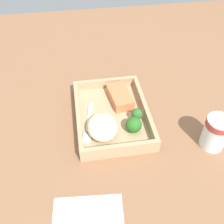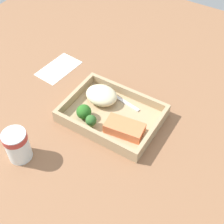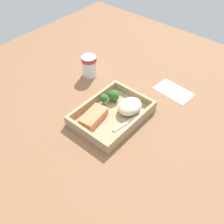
{
  "view_description": "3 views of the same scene",
  "coord_description": "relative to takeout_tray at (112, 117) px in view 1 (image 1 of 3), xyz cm",
  "views": [
    {
      "loc": [
        54.42,
        -8.65,
        56.75
      ],
      "look_at": [
        0.0,
        0.0,
        2.7
      ],
      "focal_mm": 42.0,
      "sensor_mm": 36.0,
      "label": 1
    },
    {
      "loc": [
        -33.27,
        53.67,
        72.34
      ],
      "look_at": [
        0.0,
        0.0,
        2.7
      ],
      "focal_mm": 50.0,
      "sensor_mm": 36.0,
      "label": 2
    },
    {
      "loc": [
        -53.66,
        -45.72,
        71.09
      ],
      "look_at": [
        0.0,
        0.0,
        2.7
      ],
      "focal_mm": 42.0,
      "sensor_mm": 36.0,
      "label": 3
    }
  ],
  "objects": [
    {
      "name": "ground_plane",
      "position": [
        0.0,
        0.0,
        -1.6
      ],
      "size": [
        160.0,
        160.0,
        2.0
      ],
      "primitive_type": "cube",
      "color": "brown"
    },
    {
      "name": "broccoli_floret_1",
      "position": [
        6.8,
        5.0,
        2.89
      ],
      "size": [
        4.52,
        4.52,
        4.61
      ],
      "color": "#87AB61",
      "rests_on": "takeout_tray"
    },
    {
      "name": "takeout_tray",
      "position": [
        0.0,
        0.0,
        0.0
      ],
      "size": [
        28.82,
        21.06,
        1.2
      ],
      "primitive_type": "cube",
      "color": "tan",
      "rests_on": "ground_plane"
    },
    {
      "name": "fork",
      "position": [
        2.49,
        -7.3,
        0.82
      ],
      "size": [
        15.85,
        4.34,
        0.44
      ],
      "color": "silver",
      "rests_on": "takeout_tray"
    },
    {
      "name": "receipt_slip",
      "position": [
        28.72,
        -9.92,
        -0.48
      ],
      "size": [
        10.58,
        16.32,
        0.24
      ],
      "primitive_type": "cube",
      "rotation": [
        0.0,
        0.0,
        -0.09
      ],
      "color": "white",
      "rests_on": "ground_plane"
    },
    {
      "name": "paper_cup",
      "position": [
        14.08,
        25.22,
        4.81
      ],
      "size": [
        6.65,
        6.65,
        9.68
      ],
      "color": "white",
      "rests_on": "ground_plane"
    },
    {
      "name": "mashed_potatoes",
      "position": [
        6.15,
        -3.66,
        2.9
      ],
      "size": [
        10.32,
        8.37,
        4.6
      ],
      "primitive_type": "ellipsoid",
      "color": "beige",
      "rests_on": "takeout_tray"
    },
    {
      "name": "broccoli_floret_2",
      "position": [
        2.96,
        6.79,
        3.03
      ],
      "size": [
        3.28,
        3.28,
        4.19
      ],
      "color": "#769B51",
      "rests_on": "takeout_tray"
    },
    {
      "name": "salmon_fillet",
      "position": [
        -6.41,
        3.49,
        2.16
      ],
      "size": [
        11.88,
        7.25,
        3.11
      ],
      "primitive_type": "cube",
      "rotation": [
        0.0,
        0.0,
        0.13
      ],
      "color": "#E67445",
      "rests_on": "takeout_tray"
    },
    {
      "name": "tray_rim",
      "position": [
        0.0,
        0.0,
        2.13
      ],
      "size": [
        28.82,
        21.06,
        3.05
      ],
      "color": "tan",
      "rests_on": "takeout_tray"
    }
  ]
}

